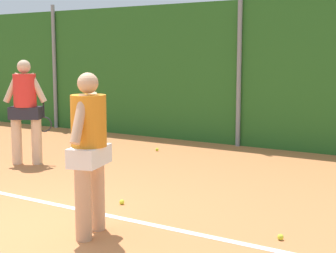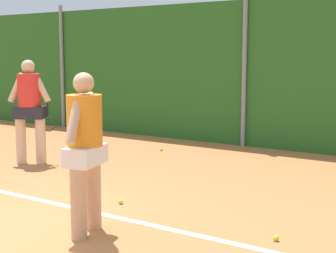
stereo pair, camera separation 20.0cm
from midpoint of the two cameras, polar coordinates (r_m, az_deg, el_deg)
ground_plane at (r=7.51m, az=-7.38°, el=-7.24°), size 28.81×28.81×0.00m
hedge_fence_backdrop at (r=11.23m, az=7.77°, el=5.84°), size 18.72×0.25×3.12m
fence_post_left at (r=14.20m, az=-12.93°, el=6.46°), size 0.10×0.10×3.28m
fence_post_center at (r=11.07m, az=7.40°, el=6.24°), size 0.10×0.10×3.28m
court_baseline_paint at (r=6.88m, az=-12.07°, el=-8.73°), size 13.68×0.10×0.01m
player_foreground_near at (r=5.58m, az=-9.79°, el=-2.06°), size 0.43×0.73×1.78m
player_midcourt at (r=9.55m, az=-16.17°, el=2.19°), size 0.73×0.56×1.88m
tennis_ball_0 at (r=10.55m, az=-1.78°, el=-2.58°), size 0.07×0.07×0.07m
tennis_ball_2 at (r=6.87m, az=-6.01°, el=-8.37°), size 0.07×0.07×0.07m
tennis_ball_3 at (r=5.69m, az=11.42°, el=-11.98°), size 0.07×0.07×0.07m
tennis_ball_4 at (r=7.32m, az=-8.99°, el=-7.41°), size 0.07×0.07×0.07m
tennis_ball_6 at (r=8.27m, az=-9.20°, el=-5.63°), size 0.07×0.07×0.07m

